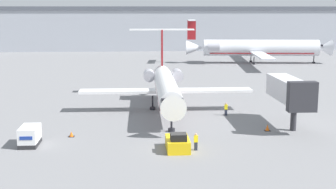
# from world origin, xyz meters

# --- Properties ---
(ground_plane) EXTENTS (600.00, 600.00, 0.00)m
(ground_plane) POSITION_xyz_m (0.00, 0.00, 0.00)
(ground_plane) COLOR slate
(terminal_building) EXTENTS (180.00, 16.80, 14.88)m
(terminal_building) POSITION_xyz_m (0.00, 120.00, 7.47)
(terminal_building) COLOR #9EA3AD
(terminal_building) RESTS_ON ground
(airplane_main) EXTENTS (24.09, 28.61, 10.85)m
(airplane_main) POSITION_xyz_m (0.19, 18.93, 3.54)
(airplane_main) COLOR white
(airplane_main) RESTS_ON ground
(pushback_tug) EXTENTS (2.29, 3.88, 1.93)m
(pushback_tug) POSITION_xyz_m (0.11, 0.13, 0.72)
(pushback_tug) COLOR yellow
(pushback_tug) RESTS_ON ground
(luggage_cart) EXTENTS (1.82, 3.40, 2.02)m
(luggage_cart) POSITION_xyz_m (-15.18, 2.88, 1.01)
(luggage_cart) COLOR #232326
(luggage_cart) RESTS_ON ground
(worker_near_tug) EXTENTS (0.40, 0.25, 1.78)m
(worker_near_tug) POSITION_xyz_m (1.93, -0.10, 0.94)
(worker_near_tug) COLOR #232838
(worker_near_tug) RESTS_ON ground
(worker_by_wing) EXTENTS (0.40, 0.24, 1.74)m
(worker_by_wing) POSITION_xyz_m (7.98, 15.18, 0.91)
(worker_by_wing) COLOR #232838
(worker_by_wing) RESTS_ON ground
(traffic_cone_left) EXTENTS (0.66, 0.66, 0.60)m
(traffic_cone_left) POSITION_xyz_m (-11.31, 5.95, 0.28)
(traffic_cone_left) COLOR black
(traffic_cone_left) RESTS_ON ground
(traffic_cone_right) EXTENTS (0.66, 0.66, 0.76)m
(traffic_cone_right) POSITION_xyz_m (11.31, 6.96, 0.36)
(traffic_cone_right) COLOR black
(traffic_cone_right) RESTS_ON ground
(airplane_parked_far_left) EXTENTS (37.97, 40.16, 11.27)m
(airplane_parked_far_left) POSITION_xyz_m (27.96, 75.08, 4.05)
(airplane_parked_far_left) COLOR silver
(airplane_parked_far_left) RESTS_ON ground
(jet_bridge) EXTENTS (3.20, 10.39, 6.19)m
(jet_bridge) POSITION_xyz_m (14.34, 8.68, 4.44)
(jet_bridge) COLOR #2D2D33
(jet_bridge) RESTS_ON ground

